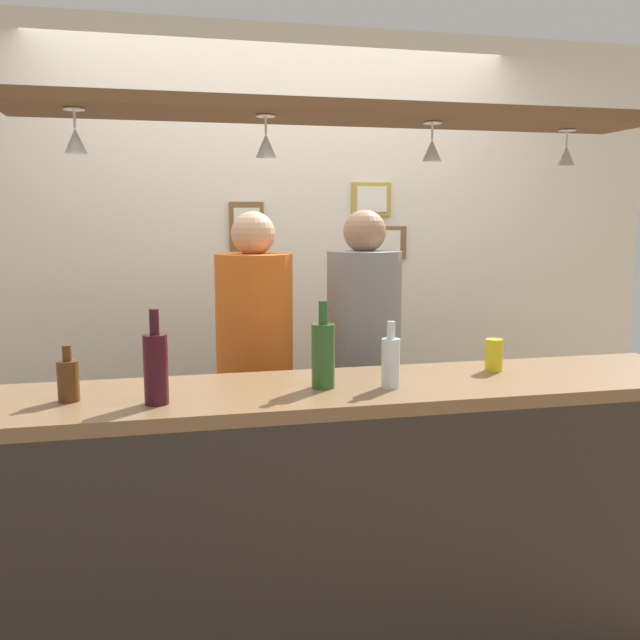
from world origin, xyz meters
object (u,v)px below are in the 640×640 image
bottle_wine_dark_red (156,367)px  picture_frame_lower_pair (380,243)px  bottle_soda_clear (391,361)px  bottle_beer_brown_stubby (68,379)px  person_right_grey_shirt (364,353)px  bottle_champagne_green (323,354)px  person_left_orange_shirt (255,359)px  drink_can (494,355)px  picture_frame_upper_small (371,199)px  picture_frame_crest (247,227)px

bottle_wine_dark_red → picture_frame_lower_pair: picture_frame_lower_pair is taller
bottle_soda_clear → bottle_wine_dark_red: bearing=-177.4°
bottle_wine_dark_red → bottle_beer_brown_stubby: bearing=160.5°
person_right_grey_shirt → bottle_champagne_green: (-0.37, -0.76, 0.16)m
bottle_champagne_green → bottle_soda_clear: bearing=-13.4°
person_left_orange_shirt → bottle_wine_dark_red: person_left_orange_shirt is taller
person_left_orange_shirt → person_right_grey_shirt: size_ratio=1.00×
person_left_orange_shirt → drink_can: bearing=-38.0°
bottle_soda_clear → bottle_champagne_green: size_ratio=0.77×
person_left_orange_shirt → bottle_champagne_green: person_left_orange_shirt is taller
picture_frame_lower_pair → person_right_grey_shirt: bearing=-113.4°
person_left_orange_shirt → picture_frame_upper_small: picture_frame_upper_small is taller
bottle_wine_dark_red → picture_frame_lower_pair: size_ratio=1.00×
bottle_beer_brown_stubby → drink_can: bearing=3.8°
picture_frame_upper_small → drink_can: bearing=-86.3°
bottle_champagne_green → person_left_orange_shirt: bearing=100.2°
bottle_champagne_green → picture_frame_crest: bearing=93.2°
person_left_orange_shirt → bottle_champagne_green: size_ratio=5.44×
person_right_grey_shirt → picture_frame_lower_pair: 0.87m
bottle_champagne_green → picture_frame_upper_small: picture_frame_upper_small is taller
picture_frame_lower_pair → picture_frame_upper_small: (-0.05, 0.00, 0.24)m
person_left_orange_shirt → bottle_soda_clear: (0.36, -0.81, 0.14)m
bottle_beer_brown_stubby → bottle_soda_clear: bearing=-3.3°
picture_frame_crest → person_left_orange_shirt: bearing=-94.7°
bottle_soda_clear → picture_frame_upper_small: 1.63m
bottle_beer_brown_stubby → picture_frame_lower_pair: (1.49, 1.42, 0.37)m
person_left_orange_shirt → picture_frame_crest: size_ratio=6.28×
bottle_beer_brown_stubby → picture_frame_crest: picture_frame_crest is taller
person_right_grey_shirt → person_left_orange_shirt: bearing=180.0°
bottle_champagne_green → picture_frame_lower_pair: 1.60m
picture_frame_upper_small → bottle_beer_brown_stubby: bearing=-135.3°
bottle_beer_brown_stubby → drink_can: 1.52m
bottle_soda_clear → picture_frame_crest: 1.57m
person_right_grey_shirt → bottle_champagne_green: bearing=-116.0°
person_right_grey_shirt → bottle_wine_dark_red: (-0.92, -0.84, 0.16)m
picture_frame_lower_pair → picture_frame_upper_small: picture_frame_upper_small is taller
bottle_champagne_green → picture_frame_crest: 1.48m
bottle_champagne_green → picture_frame_upper_small: (0.61, 1.42, 0.56)m
person_left_orange_shirt → picture_frame_upper_small: bearing=42.1°
drink_can → person_left_orange_shirt: bearing=142.0°
bottle_soda_clear → person_right_grey_shirt: bearing=79.8°
person_left_orange_shirt → bottle_champagne_green: 0.78m
bottle_soda_clear → picture_frame_lower_pair: (0.43, 1.48, 0.35)m
drink_can → picture_frame_upper_small: 1.45m
drink_can → bottle_wine_dark_red: bearing=-171.0°
person_right_grey_shirt → bottle_soda_clear: (-0.14, -0.81, 0.13)m
person_left_orange_shirt → bottle_wine_dark_red: size_ratio=5.44×
bottle_wine_dark_red → bottle_beer_brown_stubby: size_ratio=1.67×
picture_frame_crest → bottle_wine_dark_red: bearing=-107.4°
person_left_orange_shirt → picture_frame_crest: picture_frame_crest is taller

